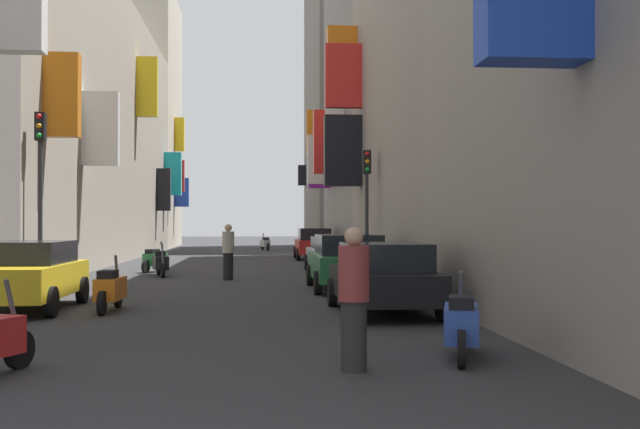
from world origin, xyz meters
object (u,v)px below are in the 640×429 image
at_px(scooter_orange, 110,289).
at_px(parked_car_yellow, 27,274).
at_px(scooter_blue, 461,324).
at_px(pedestrian_near_left, 354,299).
at_px(scooter_green, 155,260).
at_px(pedestrian_crossing, 228,252).
at_px(scooter_black, 161,263).
at_px(traffic_light_far_corner, 367,191).
at_px(parked_car_black, 383,276).
at_px(parked_car_silver, 334,253).
at_px(scooter_silver, 265,243).
at_px(parked_car_red, 314,243).
at_px(traffic_light_near_corner, 40,171).
at_px(parked_car_green, 347,261).

bearing_deg(scooter_orange, parked_car_yellow, 166.82).
height_order(scooter_blue, pedestrian_near_left, pedestrian_near_left).
bearing_deg(scooter_green, parked_car_yellow, -94.80).
height_order(parked_car_yellow, scooter_blue, parked_car_yellow).
height_order(pedestrian_crossing, pedestrian_near_left, pedestrian_crossing).
distance_m(scooter_black, pedestrian_crossing, 3.01).
bearing_deg(traffic_light_far_corner, pedestrian_near_left, -98.83).
relative_size(parked_car_black, parked_car_silver, 0.99).
xyz_separation_m(scooter_black, scooter_green, (-0.49, 2.30, -0.00)).
xyz_separation_m(scooter_silver, scooter_blue, (2.16, -40.90, 0.00)).
distance_m(scooter_silver, pedestrian_near_left, 41.66).
distance_m(parked_car_red, traffic_light_far_corner, 13.71).
relative_size(scooter_black, scooter_green, 1.08).
distance_m(scooter_green, traffic_light_far_corner, 8.70).
distance_m(parked_car_yellow, pedestrian_crossing, 8.91).
xyz_separation_m(parked_car_red, scooter_silver, (-2.27, 13.08, -0.34)).
xyz_separation_m(parked_car_red, traffic_light_far_corner, (0.68, -13.55, 2.03)).
bearing_deg(traffic_light_far_corner, scooter_orange, -127.78).
distance_m(scooter_orange, traffic_light_near_corner, 6.20).
bearing_deg(scooter_black, traffic_light_far_corner, -15.83).
bearing_deg(scooter_silver, traffic_light_near_corner, -101.75).
relative_size(parked_car_yellow, parked_car_silver, 0.97).
height_order(parked_car_black, parked_car_green, parked_car_green).
xyz_separation_m(parked_car_silver, scooter_black, (-6.09, -1.80, -0.24)).
relative_size(parked_car_silver, pedestrian_near_left, 2.34).
height_order(pedestrian_near_left, traffic_light_near_corner, traffic_light_near_corner).
distance_m(parked_car_black, pedestrian_near_left, 5.99).
xyz_separation_m(scooter_silver, traffic_light_far_corner, (2.96, -26.63, 2.36)).
bearing_deg(scooter_blue, scooter_orange, 134.03).
bearing_deg(pedestrian_near_left, traffic_light_far_corner, 81.17).
bearing_deg(parked_car_black, scooter_orange, 171.58).
bearing_deg(parked_car_red, scooter_blue, -90.23).
distance_m(scooter_silver, scooter_orange, 35.19).
xyz_separation_m(scooter_black, scooter_blue, (5.96, -16.19, 0.00)).
distance_m(scooter_orange, scooter_blue, 8.20).
height_order(parked_car_silver, scooter_green, parked_car_silver).
bearing_deg(parked_car_yellow, parked_car_red, 70.59).
height_order(parked_car_black, scooter_blue, parked_car_black).
distance_m(scooter_silver, scooter_black, 25.00).
relative_size(parked_car_yellow, scooter_blue, 2.09).
relative_size(scooter_green, scooter_orange, 0.94).
bearing_deg(parked_car_silver, scooter_blue, -90.42).
relative_size(scooter_blue, pedestrian_crossing, 1.08).
xyz_separation_m(scooter_blue, traffic_light_near_corner, (-8.43, 10.75, 2.73)).
bearing_deg(parked_car_green, pedestrian_near_left, -96.38).
height_order(parked_car_green, scooter_silver, parked_car_green).
height_order(scooter_blue, traffic_light_near_corner, traffic_light_near_corner).
height_order(parked_car_green, parked_car_silver, parked_car_green).
distance_m(parked_car_black, scooter_orange, 5.57).
xyz_separation_m(parked_car_silver, scooter_orange, (-5.83, -12.10, -0.24)).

